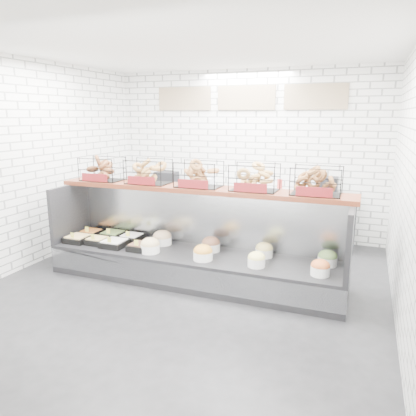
% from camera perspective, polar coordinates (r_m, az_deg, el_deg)
% --- Properties ---
extents(ground, '(5.50, 5.50, 0.00)m').
position_cam_1_polar(ground, '(5.37, -3.39, -11.29)').
color(ground, black).
rests_on(ground, ground).
extents(room_shell, '(5.02, 5.51, 3.01)m').
position_cam_1_polar(room_shell, '(5.45, -1.00, 11.43)').
color(room_shell, white).
rests_on(room_shell, ground).
extents(display_case, '(4.00, 0.90, 1.20)m').
position_cam_1_polar(display_case, '(5.54, -2.12, -6.80)').
color(display_case, black).
rests_on(display_case, ground).
extents(bagel_shelf, '(4.10, 0.50, 0.40)m').
position_cam_1_polar(bagel_shelf, '(5.43, -1.27, 4.37)').
color(bagel_shelf, '#4D1D10').
rests_on(bagel_shelf, display_case).
extents(prep_counter, '(4.00, 0.60, 1.20)m').
position_cam_1_polar(prep_counter, '(7.38, 4.38, -0.66)').
color(prep_counter, '#93969B').
rests_on(prep_counter, ground).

